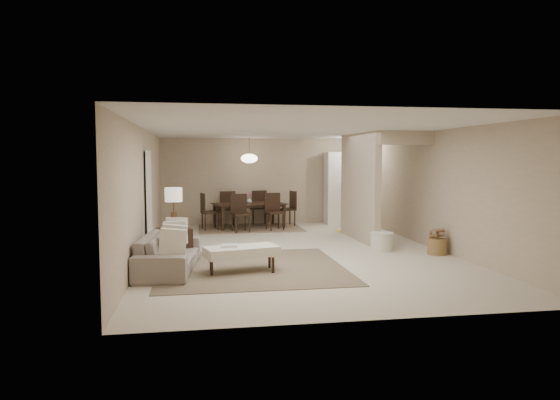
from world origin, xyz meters
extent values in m
plane|color=beige|center=(0.00, 0.00, 0.00)|extent=(9.00, 9.00, 0.00)
plane|color=white|center=(0.00, 0.00, 2.50)|extent=(9.00, 9.00, 0.00)
plane|color=tan|center=(0.00, 4.50, 1.25)|extent=(6.00, 0.00, 6.00)
plane|color=tan|center=(-3.00, 0.00, 1.25)|extent=(0.00, 9.00, 9.00)
plane|color=tan|center=(3.00, 0.00, 1.25)|extent=(0.00, 9.00, 9.00)
cube|color=tan|center=(1.80, 1.25, 1.25)|extent=(0.15, 2.50, 2.50)
cube|color=black|center=(-2.97, 0.60, 1.02)|extent=(0.04, 0.90, 2.04)
cube|color=white|center=(2.35, 4.15, 1.05)|extent=(1.20, 0.55, 2.10)
cylinder|color=white|center=(2.30, 3.20, 2.46)|extent=(0.44, 0.44, 0.05)
cube|color=brown|center=(-1.04, -1.42, 0.01)|extent=(3.20, 3.20, 0.01)
imported|color=gray|center=(-2.45, -1.42, 0.31)|extent=(2.22, 1.07, 0.62)
cube|color=white|center=(-1.24, -1.72, 0.35)|extent=(1.31, 0.83, 0.16)
cylinder|color=black|center=(-1.75, -1.92, 0.14)|extent=(0.05, 0.05, 0.27)
cylinder|color=black|center=(-0.74, -1.92, 0.14)|extent=(0.05, 0.05, 0.27)
cylinder|color=black|center=(-1.75, -1.52, 0.14)|extent=(0.05, 0.05, 0.27)
cylinder|color=black|center=(-0.74, -1.52, 0.14)|extent=(0.05, 0.05, 0.27)
cube|color=black|center=(-2.40, -0.57, 0.31)|extent=(0.70, 0.70, 0.61)
cylinder|color=#4B3320|center=(-2.40, -0.57, 0.76)|extent=(0.12, 0.12, 0.30)
cylinder|color=#4B3320|center=(-2.40, -0.57, 1.04)|extent=(0.03, 0.03, 0.26)
cylinder|color=beige|center=(-2.40, -0.57, 1.24)|extent=(0.32, 0.32, 0.26)
cylinder|color=white|center=(1.82, -0.21, 0.19)|extent=(0.48, 0.48, 0.38)
cylinder|color=olive|center=(2.75, -0.80, 0.16)|extent=(0.46, 0.46, 0.32)
cube|color=#886D54|center=(-0.54, 3.70, 0.01)|extent=(2.80, 2.10, 0.01)
imported|color=black|center=(-0.54, 3.70, 0.34)|extent=(2.12, 1.46, 0.68)
imported|color=white|center=(-0.54, 3.70, 0.76)|extent=(0.17, 0.17, 0.16)
cube|color=gold|center=(2.13, 2.63, 0.01)|extent=(0.88, 0.55, 0.01)
cylinder|color=#4B3320|center=(-0.54, 3.70, 2.25)|extent=(0.02, 0.02, 0.50)
ellipsoid|color=#FFEAC6|center=(-0.54, 3.70, 1.92)|extent=(0.46, 0.46, 0.25)
camera|label=1|loc=(-1.96, -10.00, 1.90)|focal=32.00mm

